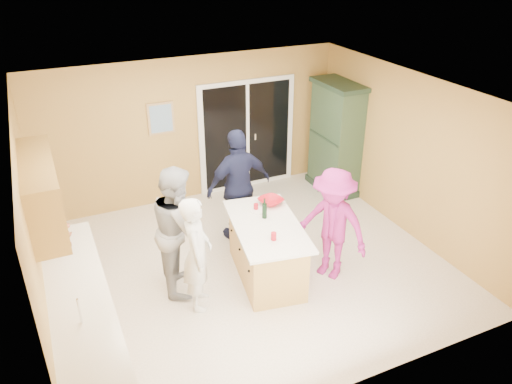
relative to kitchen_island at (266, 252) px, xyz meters
name	(u,v)px	position (x,y,z in m)	size (l,w,h in m)	color
floor	(250,265)	(-0.11, 0.33, -0.41)	(5.50, 5.50, 0.00)	silver
ceiling	(248,95)	(-0.11, 0.33, 2.19)	(5.50, 5.00, 0.10)	white
wall_back	(192,130)	(-0.11, 2.83, 0.89)	(5.50, 0.10, 2.60)	tan
wall_front	(353,293)	(-0.11, -2.17, 0.89)	(5.50, 0.10, 2.60)	tan
wall_left	(35,231)	(-2.86, 0.33, 0.89)	(0.10, 5.00, 2.60)	tan
wall_right	(408,155)	(2.64, 0.33, 0.89)	(0.10, 5.00, 2.60)	tan
left_cabinet_run	(85,336)	(-2.56, -0.72, 0.06)	(0.65, 3.05, 1.24)	tan
upper_cabinets	(42,192)	(-2.69, 0.13, 1.47)	(0.35, 1.60, 0.75)	tan
sliding_door	(247,135)	(0.94, 2.80, 0.64)	(1.90, 0.07, 2.10)	white
framed_picture	(161,118)	(-0.66, 2.81, 1.19)	(0.46, 0.04, 0.56)	tan
kitchen_island	(266,252)	(0.00, 0.00, 0.00)	(1.15, 1.77, 0.86)	tan
green_hutch	(336,139)	(2.38, 1.99, 0.61)	(0.60, 1.14, 2.09)	#1F3223
woman_white	(197,254)	(-1.07, -0.19, 0.39)	(0.58, 0.38, 1.59)	silver
woman_grey	(179,229)	(-1.14, 0.31, 0.50)	(0.88, 0.68, 1.80)	#A3A4A6
woman_navy	(239,186)	(0.06, 1.13, 0.52)	(1.08, 0.45, 1.84)	#1A1C3A
woman_magenta	(332,225)	(0.85, -0.33, 0.42)	(1.07, 0.62, 1.66)	#992170
serving_bowl	(271,201)	(0.31, 0.50, 0.50)	(0.35, 0.35, 0.08)	#AB131D
tulip_vase	(64,238)	(-2.56, 0.30, 0.75)	(0.22, 0.15, 0.43)	red
tumbler_near	(274,236)	(-0.09, -0.39, 0.51)	(0.07, 0.07, 0.11)	#AB131D
tumbler_far	(256,207)	(0.03, 0.43, 0.51)	(0.07, 0.07, 0.10)	#AB131D
wine_bottle	(264,210)	(0.05, 0.17, 0.58)	(0.07, 0.07, 0.30)	black
white_plate	(258,210)	(0.05, 0.39, 0.47)	(0.23, 0.23, 0.02)	silver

